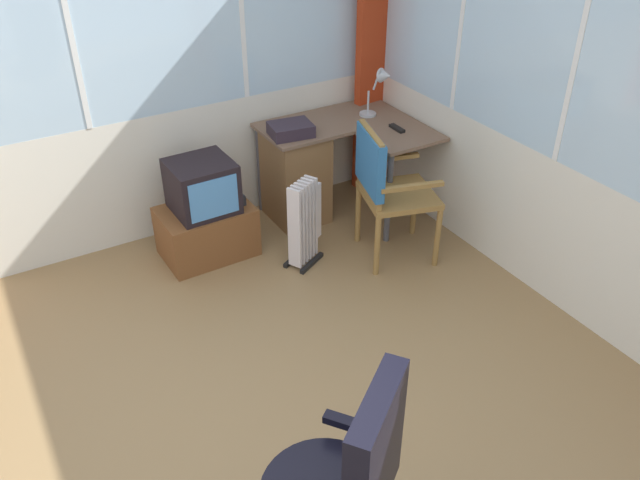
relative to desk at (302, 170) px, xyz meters
name	(u,v)px	position (x,y,z in m)	size (l,w,h in m)	color
north_window_panel	(76,63)	(-1.43, 0.34, 0.97)	(4.59, 0.07, 2.75)	silver
curtain_corner	(374,28)	(0.76, 0.21, 0.92)	(0.30, 0.07, 2.65)	#AC3215
desk	(302,170)	(0.00, 0.00, 0.00)	(1.13, 0.97, 0.74)	brown
desk_lamp	(381,85)	(0.64, -0.09, 0.58)	(0.23, 0.20, 0.38)	#B2B7BC
tv_remote	(397,128)	(0.60, -0.37, 0.35)	(0.04, 0.15, 0.02)	black
paper_tray	(291,130)	(-0.12, -0.07, 0.38)	(0.30, 0.23, 0.09)	#2D222C
wooden_armchair	(382,179)	(0.19, -0.78, 0.22)	(0.60, 0.59, 0.97)	olive
tv_on_stand	(206,215)	(-0.86, -0.13, -0.08)	(0.65, 0.45, 0.73)	brown
space_heater	(305,221)	(-0.29, -0.57, -0.08)	(0.33, 0.28, 0.64)	silver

